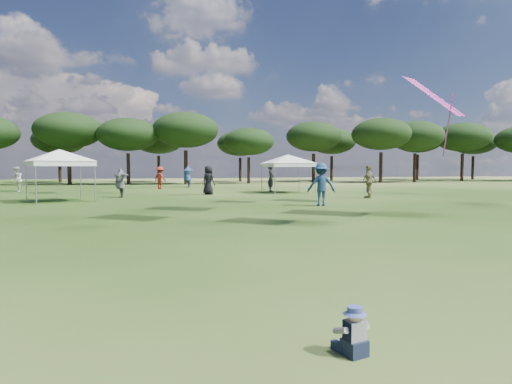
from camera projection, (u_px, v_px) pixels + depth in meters
tree_line at (175, 135)px, 47.77m from camera, size 108.78×17.63×7.77m
tent_left at (59, 152)px, 21.63m from camera, size 5.39×5.39×2.95m
tent_right at (288, 156)px, 29.23m from camera, size 6.13×6.13×2.93m
toddler at (353, 333)px, 3.91m from camera, size 0.33×0.35×0.45m
festival_crowd at (145, 181)px, 26.96m from camera, size 29.37×23.09×1.93m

